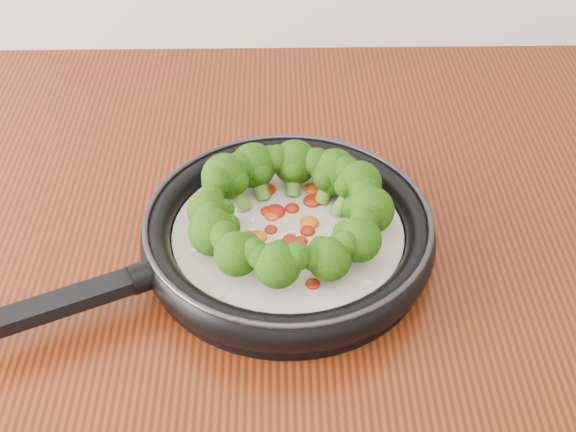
{
  "coord_description": "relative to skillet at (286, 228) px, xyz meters",
  "views": [
    {
      "loc": [
        -0.1,
        0.48,
        1.44
      ],
      "look_at": [
        -0.09,
        1.06,
        0.95
      ],
      "focal_mm": 48.04,
      "sensor_mm": 36.0,
      "label": 1
    }
  ],
  "objects": [
    {
      "name": "skillet",
      "position": [
        0.0,
        0.0,
        0.0
      ],
      "size": [
        0.48,
        0.39,
        0.09
      ],
      "color": "black",
      "rests_on": "counter"
    }
  ]
}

